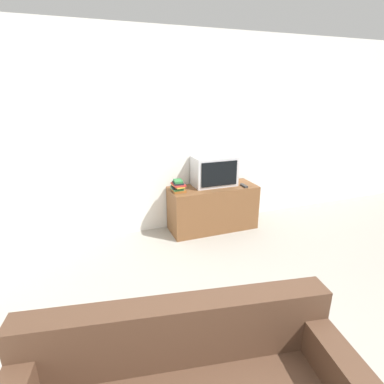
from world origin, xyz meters
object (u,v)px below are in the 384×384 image
(tv_stand, at_px, (213,208))
(book_stack, at_px, (178,186))
(remote_on_stand, at_px, (244,186))
(television, at_px, (214,171))

(tv_stand, height_order, book_stack, book_stack)
(book_stack, xyz_separation_m, remote_on_stand, (0.91, -0.12, -0.06))
(television, bearing_deg, book_stack, -171.59)
(tv_stand, distance_m, remote_on_stand, 0.53)
(television, bearing_deg, remote_on_stand, -29.30)
(television, distance_m, book_stack, 0.57)
(remote_on_stand, bearing_deg, book_stack, 172.46)
(tv_stand, relative_size, television, 2.04)
(book_stack, bearing_deg, tv_stand, 1.23)
(tv_stand, height_order, television, television)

